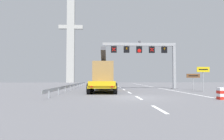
{
  "coord_description": "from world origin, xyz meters",
  "views": [
    {
      "loc": [
        -2.74,
        -15.65,
        1.61
      ],
      "look_at": [
        -1.59,
        10.36,
        2.75
      ],
      "focal_mm": 30.17,
      "sensor_mm": 36.0,
      "label": 1
    }
  ],
  "objects_px": {
    "tourist_info_sign_brown": "(193,77)",
    "bridge_pylon_distant": "(71,37)",
    "heavy_haul_truck_yellow": "(104,75)",
    "overhead_lane_gantry": "(149,52)",
    "exit_sign_yellow": "(203,73)"
  },
  "relations": [
    {
      "from": "tourist_info_sign_brown",
      "to": "bridge_pylon_distant",
      "type": "relative_size",
      "value": 0.07
    },
    {
      "from": "tourist_info_sign_brown",
      "to": "overhead_lane_gantry",
      "type": "bearing_deg",
      "value": 143.01
    },
    {
      "from": "heavy_haul_truck_yellow",
      "to": "tourist_info_sign_brown",
      "type": "xyz_separation_m",
      "value": [
        11.83,
        -1.71,
        -0.28
      ]
    },
    {
      "from": "heavy_haul_truck_yellow",
      "to": "exit_sign_yellow",
      "type": "bearing_deg",
      "value": -22.19
    },
    {
      "from": "overhead_lane_gantry",
      "to": "tourist_info_sign_brown",
      "type": "distance_m",
      "value": 7.46
    },
    {
      "from": "heavy_haul_truck_yellow",
      "to": "exit_sign_yellow",
      "type": "height_order",
      "value": "heavy_haul_truck_yellow"
    },
    {
      "from": "overhead_lane_gantry",
      "to": "tourist_info_sign_brown",
      "type": "xyz_separation_m",
      "value": [
        5.05,
        -3.81,
        -3.96
      ]
    },
    {
      "from": "exit_sign_yellow",
      "to": "heavy_haul_truck_yellow",
      "type": "bearing_deg",
      "value": 157.81
    },
    {
      "from": "tourist_info_sign_brown",
      "to": "bridge_pylon_distant",
      "type": "height_order",
      "value": "bridge_pylon_distant"
    },
    {
      "from": "exit_sign_yellow",
      "to": "tourist_info_sign_brown",
      "type": "xyz_separation_m",
      "value": [
        0.26,
        3.0,
        -0.52
      ]
    },
    {
      "from": "tourist_info_sign_brown",
      "to": "heavy_haul_truck_yellow",
      "type": "bearing_deg",
      "value": 171.76
    },
    {
      "from": "bridge_pylon_distant",
      "to": "tourist_info_sign_brown",
      "type": "bearing_deg",
      "value": -62.35
    },
    {
      "from": "overhead_lane_gantry",
      "to": "bridge_pylon_distant",
      "type": "bearing_deg",
      "value": 114.34
    },
    {
      "from": "overhead_lane_gantry",
      "to": "tourist_info_sign_brown",
      "type": "bearing_deg",
      "value": -36.99
    },
    {
      "from": "overhead_lane_gantry",
      "to": "heavy_haul_truck_yellow",
      "type": "relative_size",
      "value": 0.81
    }
  ]
}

